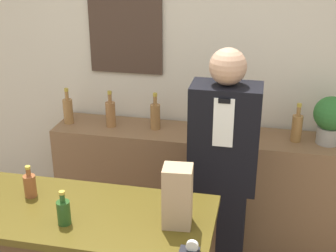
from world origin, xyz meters
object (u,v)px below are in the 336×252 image
paper_bag (177,197)px  tape_dispenser (190,250)px  potted_plant (331,118)px  shopkeeper (222,178)px

paper_bag → tape_dispenser: size_ratio=3.53×
paper_bag → tape_dispenser: paper_bag is taller
potted_plant → tape_dispenser: potted_plant is taller
shopkeeper → potted_plant: bearing=38.8°
tape_dispenser → paper_bag: bearing=115.4°
shopkeeper → potted_plant: shopkeeper is taller
potted_plant → tape_dispenser: size_ratio=3.85×
shopkeeper → paper_bag: (-0.15, -0.73, 0.28)m
shopkeeper → paper_bag: shopkeeper is taller
potted_plant → paper_bag: bearing=-123.3°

